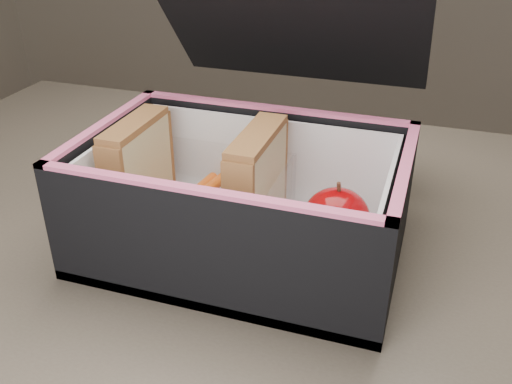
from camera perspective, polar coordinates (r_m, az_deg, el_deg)
kitchen_table at (r=0.65m, az=3.06°, el=-12.45°), size 1.20×0.80×0.75m
lunch_bag at (r=0.56m, az=-1.10°, el=0.16°), size 0.31×0.34×0.27m
plastic_tub at (r=0.59m, az=-5.91°, el=-0.67°), size 0.18×0.13×0.07m
sandwich_left at (r=0.60m, az=-11.64°, el=2.08°), size 0.03×0.10×0.11m
sandwich_right at (r=0.55m, az=0.10°, el=0.46°), size 0.03×0.10×0.12m
carrot_sticks at (r=0.59m, az=-5.91°, el=-2.08°), size 0.06×0.16×0.03m
paper_napkin at (r=0.57m, az=7.95°, el=-5.42°), size 0.10×0.10×0.01m
red_apple at (r=0.55m, az=8.04°, el=-2.61°), size 0.08×0.08×0.07m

